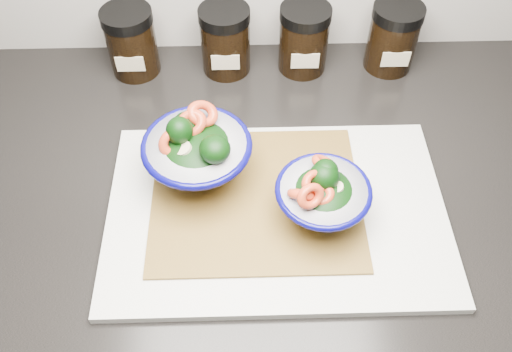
{
  "coord_description": "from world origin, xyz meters",
  "views": [
    {
      "loc": [
        0.0,
        0.97,
        1.5
      ],
      "look_at": [
        0.01,
        1.4,
        0.96
      ],
      "focal_mm": 38.0,
      "sensor_mm": 36.0,
      "label": 1
    }
  ],
  "objects_px": {
    "bowl_left": "(197,153)",
    "spice_jar_b": "(225,40)",
    "spice_jar_c": "(304,39)",
    "cutting_board": "(277,212)",
    "spice_jar_a": "(131,42)",
    "bowl_right": "(322,196)",
    "spice_jar_d": "(393,37)"
  },
  "relations": [
    {
      "from": "bowl_left",
      "to": "spice_jar_b",
      "type": "xyz_separation_m",
      "value": [
        0.04,
        0.25,
        -0.0
      ]
    },
    {
      "from": "bowl_left",
      "to": "spice_jar_c",
      "type": "xyz_separation_m",
      "value": [
        0.16,
        0.25,
        -0.0
      ]
    },
    {
      "from": "cutting_board",
      "to": "spice_jar_a",
      "type": "bearing_deg",
      "value": 125.92
    },
    {
      "from": "cutting_board",
      "to": "spice_jar_a",
      "type": "xyz_separation_m",
      "value": [
        -0.22,
        0.3,
        0.05
      ]
    },
    {
      "from": "bowl_left",
      "to": "spice_jar_a",
      "type": "height_order",
      "value": "bowl_left"
    },
    {
      "from": "cutting_board",
      "to": "spice_jar_c",
      "type": "relative_size",
      "value": 3.98
    },
    {
      "from": "spice_jar_c",
      "to": "cutting_board",
      "type": "bearing_deg",
      "value": -100.79
    },
    {
      "from": "bowl_right",
      "to": "spice_jar_d",
      "type": "bearing_deg",
      "value": 64.88
    },
    {
      "from": "bowl_left",
      "to": "bowl_right",
      "type": "xyz_separation_m",
      "value": [
        0.16,
        -0.07,
        -0.01
      ]
    },
    {
      "from": "spice_jar_c",
      "to": "spice_jar_d",
      "type": "bearing_deg",
      "value": 0.0
    },
    {
      "from": "bowl_left",
      "to": "spice_jar_b",
      "type": "bearing_deg",
      "value": 81.9
    },
    {
      "from": "cutting_board",
      "to": "spice_jar_d",
      "type": "xyz_separation_m",
      "value": [
        0.2,
        0.3,
        0.05
      ]
    },
    {
      "from": "cutting_board",
      "to": "spice_jar_b",
      "type": "xyz_separation_m",
      "value": [
        -0.07,
        0.3,
        0.05
      ]
    },
    {
      "from": "bowl_left",
      "to": "spice_jar_d",
      "type": "xyz_separation_m",
      "value": [
        0.31,
        0.25,
        -0.0
      ]
    },
    {
      "from": "spice_jar_c",
      "to": "bowl_right",
      "type": "bearing_deg",
      "value": -90.55
    },
    {
      "from": "spice_jar_a",
      "to": "spice_jar_b",
      "type": "relative_size",
      "value": 1.0
    },
    {
      "from": "spice_jar_a",
      "to": "spice_jar_d",
      "type": "bearing_deg",
      "value": 0.0
    },
    {
      "from": "spice_jar_b",
      "to": "spice_jar_d",
      "type": "relative_size",
      "value": 1.0
    },
    {
      "from": "cutting_board",
      "to": "bowl_right",
      "type": "relative_size",
      "value": 3.69
    },
    {
      "from": "bowl_right",
      "to": "spice_jar_b",
      "type": "bearing_deg",
      "value": 111.42
    },
    {
      "from": "spice_jar_b",
      "to": "spice_jar_c",
      "type": "height_order",
      "value": "same"
    },
    {
      "from": "bowl_right",
      "to": "spice_jar_a",
      "type": "height_order",
      "value": "spice_jar_a"
    },
    {
      "from": "cutting_board",
      "to": "spice_jar_b",
      "type": "height_order",
      "value": "spice_jar_b"
    },
    {
      "from": "spice_jar_a",
      "to": "spice_jar_c",
      "type": "xyz_separation_m",
      "value": [
        0.28,
        0.0,
        0.0
      ]
    },
    {
      "from": "bowl_right",
      "to": "spice_jar_b",
      "type": "relative_size",
      "value": 1.08
    },
    {
      "from": "spice_jar_a",
      "to": "cutting_board",
      "type": "bearing_deg",
      "value": -54.08
    },
    {
      "from": "bowl_left",
      "to": "spice_jar_d",
      "type": "bearing_deg",
      "value": 38.69
    },
    {
      "from": "cutting_board",
      "to": "spice_jar_b",
      "type": "bearing_deg",
      "value": 102.78
    },
    {
      "from": "spice_jar_a",
      "to": "spice_jar_c",
      "type": "height_order",
      "value": "same"
    },
    {
      "from": "bowl_left",
      "to": "spice_jar_d",
      "type": "distance_m",
      "value": 0.39
    },
    {
      "from": "bowl_right",
      "to": "spice_jar_a",
      "type": "relative_size",
      "value": 1.08
    },
    {
      "from": "bowl_right",
      "to": "spice_jar_a",
      "type": "distance_m",
      "value": 0.42
    }
  ]
}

